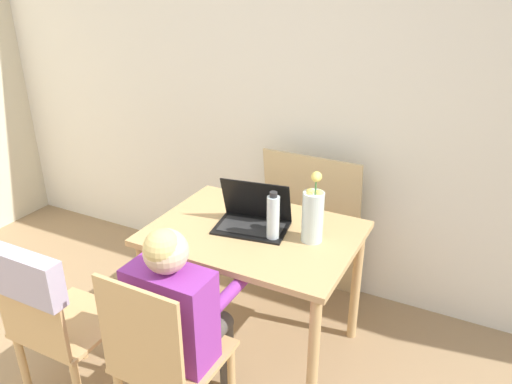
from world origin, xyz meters
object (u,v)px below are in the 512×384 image
chair_spare (44,306)px  person_seated (178,308)px  laptop (253,216)px  chair_occupied (164,360)px  water_bottle (273,217)px  flower_vase (313,213)px

chair_spare → person_seated: bearing=-159.4°
laptop → chair_occupied: bearing=-101.3°
chair_occupied → person_seated: person_seated is taller
chair_spare → water_bottle: water_bottle is taller
chair_spare → laptop: bearing=-124.4°
water_bottle → flower_vase: bearing=24.0°
water_bottle → chair_spare: bearing=-132.9°
chair_occupied → water_bottle: 0.79m
chair_occupied → water_bottle: (0.17, 0.67, 0.38)m
laptop → water_bottle: (0.14, -0.08, 0.06)m
chair_occupied → chair_spare: chair_spare is taller
chair_spare → flower_vase: size_ratio=2.56×
flower_vase → chair_occupied: bearing=-114.2°
laptop → water_bottle: 0.17m
chair_occupied → flower_vase: flower_vase is taller
chair_occupied → person_seated: 0.22m
person_seated → laptop: (0.02, 0.63, 0.14)m
flower_vase → chair_spare: bearing=-136.3°
laptop → flower_vase: (0.31, -0.00, 0.09)m
chair_occupied → flower_vase: (0.33, 0.74, 0.41)m
person_seated → laptop: size_ratio=2.63×
laptop → chair_spare: bearing=-133.6°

